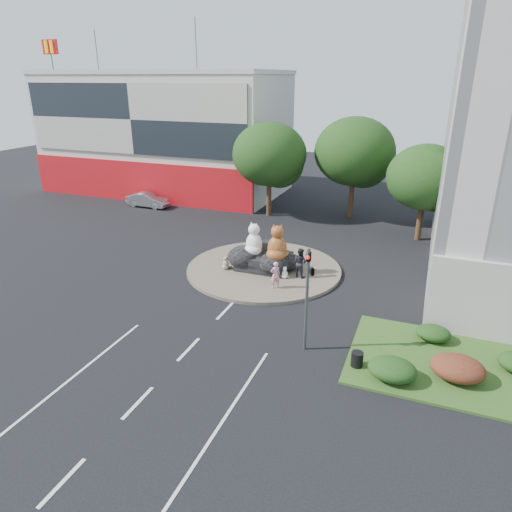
# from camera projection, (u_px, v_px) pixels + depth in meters

# --- Properties ---
(ground) EXTENTS (120.00, 120.00, 0.00)m
(ground) POSITION_uv_depth(u_px,v_px,m) (189.00, 349.00, 21.15)
(ground) COLOR black
(ground) RESTS_ON ground
(roundabout_island) EXTENTS (10.00, 10.00, 0.20)m
(roundabout_island) POSITION_uv_depth(u_px,v_px,m) (264.00, 269.00, 29.77)
(roundabout_island) COLOR brown
(roundabout_island) RESTS_ON ground
(rock_plinth) EXTENTS (3.20, 2.60, 0.90)m
(rock_plinth) POSITION_uv_depth(u_px,v_px,m) (264.00, 261.00, 29.57)
(rock_plinth) COLOR black
(rock_plinth) RESTS_ON roundabout_island
(shophouse_block) EXTENTS (25.20, 12.30, 17.40)m
(shophouse_block) POSITION_uv_depth(u_px,v_px,m) (166.00, 132.00, 49.16)
(shophouse_block) COLOR beige
(shophouse_block) RESTS_ON ground
(grass_verge) EXTENTS (10.00, 6.00, 0.12)m
(grass_verge) POSITION_uv_depth(u_px,v_px,m) (468.00, 369.00, 19.66)
(grass_verge) COLOR #29511B
(grass_verge) RESTS_ON ground
(tree_left) EXTENTS (6.46, 6.46, 8.27)m
(tree_left) POSITION_uv_depth(u_px,v_px,m) (270.00, 157.00, 39.67)
(tree_left) COLOR #382314
(tree_left) RESTS_ON ground
(tree_mid) EXTENTS (6.84, 6.84, 8.76)m
(tree_mid) POSITION_uv_depth(u_px,v_px,m) (355.00, 155.00, 38.91)
(tree_mid) COLOR #382314
(tree_mid) RESTS_ON ground
(tree_right) EXTENTS (5.70, 5.70, 7.30)m
(tree_right) POSITION_uv_depth(u_px,v_px,m) (426.00, 180.00, 33.76)
(tree_right) COLOR #382314
(tree_right) RESTS_ON ground
(hedge_near_green) EXTENTS (2.00, 1.60, 0.90)m
(hedge_near_green) POSITION_uv_depth(u_px,v_px,m) (392.00, 369.00, 18.75)
(hedge_near_green) COLOR #123611
(hedge_near_green) RESTS_ON grass_verge
(hedge_red) EXTENTS (2.20, 1.76, 0.99)m
(hedge_red) POSITION_uv_depth(u_px,v_px,m) (458.00, 368.00, 18.76)
(hedge_red) COLOR #431912
(hedge_red) RESTS_ON grass_verge
(hedge_back_green) EXTENTS (1.60, 1.28, 0.72)m
(hedge_back_green) POSITION_uv_depth(u_px,v_px,m) (433.00, 333.00, 21.57)
(hedge_back_green) COLOR #123611
(hedge_back_green) RESTS_ON grass_verge
(traffic_light) EXTENTS (0.44, 1.24, 5.00)m
(traffic_light) POSITION_uv_depth(u_px,v_px,m) (310.00, 278.00, 19.82)
(traffic_light) COLOR #595B60
(traffic_light) RESTS_ON ground
(street_lamp) EXTENTS (2.34, 0.22, 8.06)m
(street_lamp) POSITION_uv_depth(u_px,v_px,m) (498.00, 237.00, 22.06)
(street_lamp) COLOR #595B60
(street_lamp) RESTS_ON ground
(cat_white) EXTENTS (1.59, 1.49, 2.16)m
(cat_white) POSITION_uv_depth(u_px,v_px,m) (254.00, 239.00, 29.04)
(cat_white) COLOR white
(cat_white) RESTS_ON rock_plinth
(cat_tabby) EXTENTS (1.52, 1.35, 2.33)m
(cat_tabby) POSITION_uv_depth(u_px,v_px,m) (277.00, 242.00, 28.19)
(cat_tabby) COLOR #B05924
(cat_tabby) RESTS_ON rock_plinth
(kitten_calico) EXTENTS (0.69, 0.67, 0.89)m
(kitten_calico) POSITION_uv_depth(u_px,v_px,m) (226.00, 262.00, 29.37)
(kitten_calico) COLOR beige
(kitten_calico) RESTS_ON roundabout_island
(kitten_white) EXTENTS (0.61, 0.61, 0.77)m
(kitten_white) POSITION_uv_depth(u_px,v_px,m) (285.00, 272.00, 28.04)
(kitten_white) COLOR white
(kitten_white) RESTS_ON roundabout_island
(pedestrian_pink) EXTENTS (0.70, 0.69, 1.63)m
(pedestrian_pink) POSITION_uv_depth(u_px,v_px,m) (275.00, 275.00, 26.59)
(pedestrian_pink) COLOR pink
(pedestrian_pink) RESTS_ON roundabout_island
(pedestrian_dark) EXTENTS (1.11, 1.00, 1.86)m
(pedestrian_dark) POSITION_uv_depth(u_px,v_px,m) (300.00, 262.00, 28.07)
(pedestrian_dark) COLOR black
(pedestrian_dark) RESTS_ON roundabout_island
(parked_car) EXTENTS (4.22, 1.53, 1.38)m
(parked_car) POSITION_uv_depth(u_px,v_px,m) (148.00, 200.00, 44.04)
(parked_car) COLOR #A3A6AA
(parked_car) RESTS_ON ground
(litter_bin) EXTENTS (0.54, 0.54, 0.67)m
(litter_bin) POSITION_uv_depth(u_px,v_px,m) (357.00, 359.00, 19.64)
(litter_bin) COLOR black
(litter_bin) RESTS_ON grass_verge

